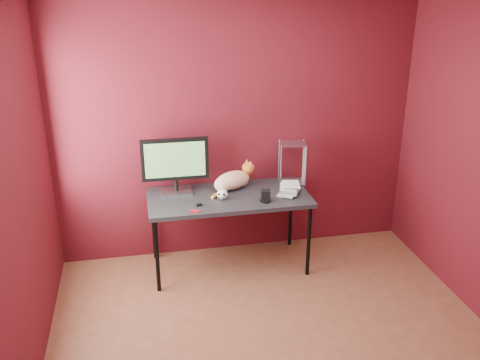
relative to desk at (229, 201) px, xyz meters
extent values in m
cube|color=brown|center=(0.15, -1.37, -0.70)|extent=(3.50, 3.50, 0.01)
cube|color=#4B0E16|center=(0.15, 0.38, 0.60)|extent=(3.50, 0.02, 2.60)
cube|color=#4B0E16|center=(-1.60, -1.37, 0.60)|extent=(0.02, 3.50, 2.60)
cube|color=black|center=(0.00, 0.00, 0.03)|extent=(1.50, 0.70, 0.04)
cylinder|color=black|center=(-0.70, -0.30, -0.34)|extent=(0.04, 0.04, 0.71)
cylinder|color=black|center=(0.70, -0.30, -0.34)|extent=(0.04, 0.04, 0.71)
cylinder|color=black|center=(-0.70, 0.30, -0.34)|extent=(0.04, 0.04, 0.71)
cylinder|color=black|center=(0.70, 0.30, -0.34)|extent=(0.04, 0.04, 0.71)
cube|color=#A1A2A6|center=(-0.47, 0.16, 0.06)|extent=(0.29, 0.20, 0.02)
cylinder|color=black|center=(-0.47, 0.16, 0.13)|extent=(0.04, 0.04, 0.12)
cube|color=black|center=(-0.47, 0.16, 0.39)|extent=(0.62, 0.05, 0.40)
cube|color=#164412|center=(-0.47, 0.16, 0.39)|extent=(0.55, 0.01, 0.33)
ellipsoid|color=#C66E29|center=(0.07, 0.15, 0.14)|extent=(0.42, 0.33, 0.17)
ellipsoid|color=#C66E29|center=(-0.03, 0.11, 0.12)|extent=(0.22, 0.22, 0.14)
sphere|color=silver|center=(0.16, 0.20, 0.11)|extent=(0.12, 0.12, 0.12)
sphere|color=#C36C26|center=(0.23, 0.23, 0.22)|extent=(0.12, 0.12, 0.12)
cone|color=#C36C26|center=(0.25, 0.20, 0.28)|extent=(0.04, 0.04, 0.05)
cone|color=#C36C26|center=(0.23, 0.26, 0.28)|extent=(0.04, 0.04, 0.05)
cylinder|color=#B82B0C|center=(0.22, 0.22, 0.18)|extent=(0.09, 0.09, 0.01)
cylinder|color=#C36C26|center=(-0.10, 0.02, 0.07)|extent=(0.15, 0.17, 0.03)
ellipsoid|color=silver|center=(-0.07, -0.07, 0.10)|extent=(0.10, 0.10, 0.10)
ellipsoid|color=black|center=(-0.09, -0.11, 0.11)|extent=(0.03, 0.02, 0.03)
ellipsoid|color=black|center=(-0.05, -0.11, 0.11)|extent=(0.03, 0.02, 0.03)
cube|color=black|center=(-0.07, -0.12, 0.08)|extent=(0.05, 0.02, 0.01)
cylinder|color=black|center=(0.30, -0.20, 0.06)|extent=(0.10, 0.10, 0.01)
cube|color=black|center=(0.30, -0.20, 0.11)|extent=(0.09, 0.08, 0.10)
imported|color=beige|center=(0.50, -0.03, 0.15)|extent=(0.25, 0.26, 0.21)
imported|color=beige|center=(0.50, -0.03, 0.36)|extent=(0.24, 0.26, 0.21)
imported|color=beige|center=(0.50, -0.03, 0.57)|extent=(0.23, 0.25, 0.21)
imported|color=beige|center=(0.50, -0.03, 0.78)|extent=(0.21, 0.25, 0.21)
imported|color=beige|center=(0.50, -0.03, 1.00)|extent=(0.20, 0.24, 0.21)
cylinder|color=#A1A2A6|center=(0.55, 0.10, 0.26)|extent=(0.01, 0.01, 0.41)
cylinder|color=#A1A2A6|center=(0.79, 0.10, 0.26)|extent=(0.01, 0.01, 0.41)
cylinder|color=#A1A2A6|center=(0.55, 0.30, 0.26)|extent=(0.01, 0.01, 0.41)
cylinder|color=#A1A2A6|center=(0.79, 0.30, 0.26)|extent=(0.01, 0.01, 0.41)
cube|color=#A1A2A6|center=(0.67, 0.20, 0.06)|extent=(0.27, 0.23, 0.01)
cube|color=#A1A2A6|center=(0.67, 0.20, 0.45)|extent=(0.27, 0.23, 0.01)
cube|color=#A10C16|center=(-0.35, -0.29, 0.06)|extent=(0.09, 0.05, 0.02)
cube|color=black|center=(-0.30, -0.18, 0.06)|extent=(0.06, 0.04, 0.02)
cylinder|color=#A1A2A6|center=(-0.29, -0.19, 0.05)|extent=(0.04, 0.04, 0.00)
camera|label=1|loc=(-0.79, -4.49, 2.04)|focal=40.00mm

